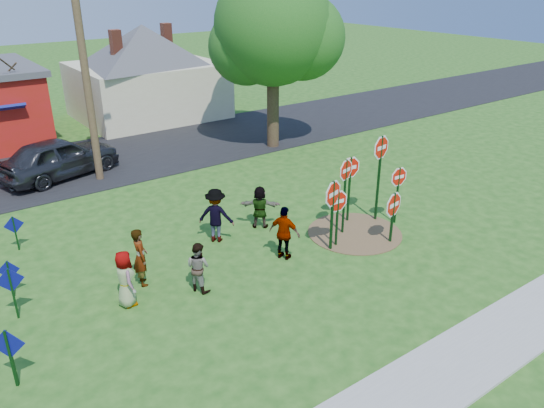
{
  "coord_description": "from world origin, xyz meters",
  "views": [
    {
      "loc": [
        -7.31,
        -12.42,
        8.21
      ],
      "look_at": [
        1.98,
        0.34,
        1.26
      ],
      "focal_mm": 35.0,
      "sensor_mm": 36.0,
      "label": 1
    }
  ],
  "objects": [
    {
      "name": "stop_sign_g",
      "position": [
        3.37,
        -1.28,
        1.41
      ],
      "size": [
        0.98,
        0.09,
        2.06
      ],
      "rotation": [
        0.0,
        0.0,
        -0.08
      ],
      "color": "#0E3413",
      "rests_on": "ground"
    },
    {
      "name": "person_e",
      "position": [
        1.51,
        -0.95,
        0.87
      ],
      "size": [
        0.84,
        1.1,
        1.74
      ],
      "primitive_type": "imported",
      "rotation": [
        0.0,
        0.0,
        2.05
      ],
      "color": "#533563",
      "rests_on": "ground"
    },
    {
      "name": "blue_diamond_c",
      "position": [
        -5.79,
        1.75,
        0.69
      ],
      "size": [
        0.54,
        0.2,
        1.11
      ],
      "rotation": [
        0.0,
        0.0,
        -0.33
      ],
      "color": "#0E3413",
      "rests_on": "ground"
    },
    {
      "name": "person_c",
      "position": [
        -1.5,
        -0.97,
        0.73
      ],
      "size": [
        0.78,
        0.87,
        1.47
      ],
      "primitive_type": "imported",
      "rotation": [
        0.0,
        0.0,
        1.95
      ],
      "color": "brown",
      "rests_on": "ground"
    },
    {
      "name": "blue_diamond_d",
      "position": [
        -5.07,
        4.5,
        0.74
      ],
      "size": [
        0.6,
        0.06,
        1.19
      ],
      "rotation": [
        0.0,
        0.0,
        -0.04
      ],
      "color": "#0E3413",
      "rests_on": "ground"
    },
    {
      "name": "person_a",
      "position": [
        -3.4,
        -0.48,
        0.8
      ],
      "size": [
        0.53,
        0.79,
        1.59
      ],
      "primitive_type": "imported",
      "rotation": [
        0.0,
        0.0,
        1.54
      ],
      "color": "#414280",
      "rests_on": "ground"
    },
    {
      "name": "dirt_patch",
      "position": [
        4.5,
        -1.0,
        0.01
      ],
      "size": [
        3.2,
        3.2,
        0.03
      ],
      "primitive_type": "cylinder",
      "color": "brown",
      "rests_on": "ground"
    },
    {
      "name": "stop_sign_a",
      "position": [
        3.05,
        -1.38,
        1.73
      ],
      "size": [
        1.11,
        0.34,
        2.51
      ],
      "rotation": [
        0.0,
        0.0,
        0.28
      ],
      "color": "#0E3413",
      "rests_on": "ground"
    },
    {
      "name": "blue_diamond_b",
      "position": [
        -5.94,
        0.62,
        0.92
      ],
      "size": [
        0.67,
        0.12,
        1.47
      ],
      "rotation": [
        0.0,
        0.0,
        -0.15
      ],
      "color": "#0E3413",
      "rests_on": "ground"
    },
    {
      "name": "leafy_tree",
      "position": [
        8.16,
        8.55,
        5.55
      ],
      "size": [
        6.07,
        5.54,
        8.63
      ],
      "color": "#382819",
      "rests_on": "ground"
    },
    {
      "name": "suv",
      "position": [
        -2.0,
        10.38,
        0.91
      ],
      "size": [
        5.47,
        3.37,
        1.74
      ],
      "primitive_type": "imported",
      "rotation": [
        0.0,
        0.0,
        1.85
      ],
      "color": "#313136",
      "rests_on": "road"
    },
    {
      "name": "stop_sign_d",
      "position": [
        4.95,
        -0.15,
        1.83
      ],
      "size": [
        1.04,
        0.13,
        2.56
      ],
      "rotation": [
        0.0,
        0.0,
        -0.11
      ],
      "color": "#0E3413",
      "rests_on": "ground"
    },
    {
      "name": "stop_sign_c",
      "position": [
        5.85,
        -0.66,
        2.32
      ],
      "size": [
        1.11,
        0.2,
        3.28
      ],
      "rotation": [
        0.0,
        0.0,
        0.16
      ],
      "color": "#0E3413",
      "rests_on": "ground"
    },
    {
      "name": "road",
      "position": [
        0.0,
        11.5,
        0.02
      ],
      "size": [
        120.0,
        7.5,
        0.04
      ],
      "primitive_type": "cube",
      "color": "black",
      "rests_on": "ground"
    },
    {
      "name": "sidewalk",
      "position": [
        0.0,
        -7.2,
        0.04
      ],
      "size": [
        22.0,
        1.8,
        0.08
      ],
      "primitive_type": "cube",
      "color": "#9E9E99",
      "rests_on": "ground"
    },
    {
      "name": "stop_sign_f",
      "position": [
        6.23,
        -1.23,
        1.57
      ],
      "size": [
        0.93,
        0.11,
        2.21
      ],
      "rotation": [
        0.0,
        0.0,
        -0.1
      ],
      "color": "#0E3413",
      "rests_on": "ground"
    },
    {
      "name": "person_f",
      "position": [
        2.16,
        1.3,
        0.76
      ],
      "size": [
        1.37,
        1.24,
        1.51
      ],
      "primitive_type": "imported",
      "rotation": [
        0.0,
        0.0,
        2.46
      ],
      "color": "#204D30",
      "rests_on": "ground"
    },
    {
      "name": "cream_house",
      "position": [
        5.5,
        18.0,
        2.92
      ],
      "size": [
        9.4,
        9.4,
        6.5
      ],
      "color": "beige",
      "rests_on": "ground"
    },
    {
      "name": "person_b",
      "position": [
        -2.65,
        0.27,
        0.87
      ],
      "size": [
        0.53,
        0.7,
        1.73
      ],
      "primitive_type": "imported",
      "rotation": [
        0.0,
        0.0,
        1.38
      ],
      "color": "#267361",
      "rests_on": "ground"
    },
    {
      "name": "stop_sign_e",
      "position": [
        4.99,
        -2.16,
        1.24
      ],
      "size": [
        1.11,
        0.21,
        1.9
      ],
      "rotation": [
        0.0,
        0.0,
        0.17
      ],
      "color": "#0E3413",
      "rests_on": "ground"
    },
    {
      "name": "person_d",
      "position": [
        0.42,
        1.31,
        0.92
      ],
      "size": [
        1.31,
        1.33,
        1.83
      ],
      "primitive_type": "imported",
      "rotation": [
        0.0,
        0.0,
        2.33
      ],
      "color": "#36363B",
      "rests_on": "ground"
    },
    {
      "name": "ground",
      "position": [
        0.0,
        0.0,
        0.0
      ],
      "size": [
        120.0,
        120.0,
        0.0
      ],
      "primitive_type": "plane",
      "color": "#1F4E16",
      "rests_on": "ground"
    },
    {
      "name": "utility_pole",
      "position": [
        -0.75,
        9.17,
        5.33
      ],
      "size": [
        2.48,
        0.32,
        10.13
      ],
      "rotation": [
        0.0,
        0.0,
        0.04
      ],
      "color": "#4C3823",
      "rests_on": "ground"
    },
    {
      "name": "stop_sign_b",
      "position": [
        4.16,
        -0.74,
        2.03
      ],
      "size": [
        0.95,
        0.27,
        2.78
      ],
      "rotation": [
        0.0,
        0.0,
        0.26
      ],
      "color": "#0E3413",
      "rests_on": "ground"
    },
    {
      "name": "blue_diamond_a",
      "position": [
        -6.52,
        -1.97,
        0.91
      ],
      "size": [
        0.62,
        0.4,
        1.46
      ],
      "rotation": [
        0.0,
        0.0,
        -0.57
      ],
      "color": "#0E3413",
      "rests_on": "ground"
    }
  ]
}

